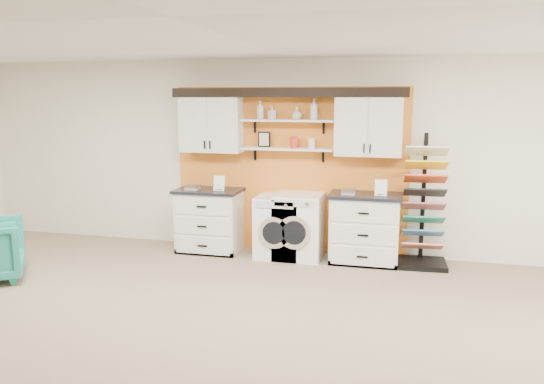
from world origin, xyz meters
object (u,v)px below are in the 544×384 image
(base_cabinet_left, at_px, (210,220))
(dryer, at_px, (299,226))
(base_cabinet_right, at_px, (365,228))
(washer, at_px, (279,226))
(sample_rack, at_px, (423,225))

(base_cabinet_left, height_order, dryer, base_cabinet_left)
(base_cabinet_right, bearing_deg, washer, -179.84)
(base_cabinet_right, bearing_deg, sample_rack, 2.79)
(base_cabinet_left, distance_m, base_cabinet_right, 2.26)
(dryer, height_order, sample_rack, sample_rack)
(base_cabinet_right, distance_m, washer, 1.20)
(dryer, bearing_deg, base_cabinet_left, 179.86)
(base_cabinet_right, height_order, washer, base_cabinet_right)
(base_cabinet_left, relative_size, dryer, 1.04)
(washer, bearing_deg, dryer, 0.00)
(washer, xyz_separation_m, dryer, (0.28, 0.00, 0.02))
(base_cabinet_left, relative_size, sample_rack, 0.53)
(base_cabinet_left, distance_m, dryer, 1.34)
(base_cabinet_right, xyz_separation_m, dryer, (-0.92, -0.00, -0.02))
(washer, distance_m, dryer, 0.28)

